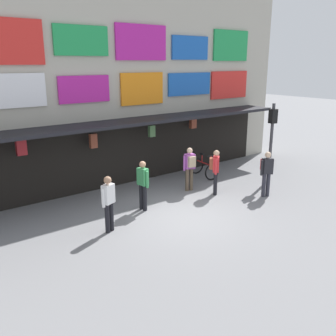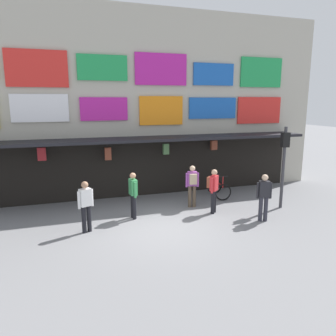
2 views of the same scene
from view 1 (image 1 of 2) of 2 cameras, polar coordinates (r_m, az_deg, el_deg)
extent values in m
plane|color=slate|center=(12.01, 2.05, -7.39)|extent=(80.00, 80.00, 0.00)
cube|color=#B2AD9E|center=(14.87, -9.46, 12.84)|extent=(18.00, 1.20, 8.00)
cube|color=black|center=(13.89, -6.62, 6.93)|extent=(15.30, 1.40, 0.12)
cube|color=red|center=(12.88, -23.54, 17.40)|extent=(2.26, 0.08, 1.38)
cube|color=green|center=(13.73, -13.14, 18.52)|extent=(2.00, 0.08, 1.01)
cube|color=#B71E93|center=(14.95, -4.10, 18.67)|extent=(2.28, 0.08, 1.31)
cube|color=blue|center=(16.43, 3.43, 17.92)|extent=(1.95, 0.08, 0.96)
cube|color=green|center=(18.14, 9.62, 18.02)|extent=(2.17, 0.08, 1.34)
cube|color=white|center=(12.90, -22.80, 10.85)|extent=(2.13, 0.08, 1.07)
cube|color=#B71E93|center=(13.75, -12.70, 11.72)|extent=(1.93, 0.08, 0.94)
cube|color=orange|center=(14.97, -3.97, 12.04)|extent=(1.95, 0.08, 1.23)
cube|color=blue|center=(16.45, 3.34, 12.74)|extent=(2.32, 0.08, 0.94)
cube|color=red|center=(18.16, 9.36, 12.49)|extent=(2.32, 0.08, 1.24)
cylinder|color=black|center=(12.63, -21.74, 4.38)|extent=(0.02, 0.02, 0.14)
cube|color=maroon|center=(12.69, -21.59, 2.96)|extent=(0.31, 0.19, 0.50)
cylinder|color=black|center=(13.58, -11.48, 5.70)|extent=(0.02, 0.02, 0.26)
cube|color=brown|center=(13.66, -11.39, 4.11)|extent=(0.26, 0.15, 0.52)
cylinder|color=black|center=(14.66, -2.53, 6.89)|extent=(0.02, 0.02, 0.19)
cube|color=#477042|center=(14.71, -2.52, 5.67)|extent=(0.25, 0.15, 0.45)
cylinder|color=black|center=(16.32, 3.87, 7.86)|extent=(0.02, 0.02, 0.15)
cube|color=brown|center=(16.36, 3.85, 6.86)|extent=(0.29, 0.17, 0.43)
cube|color=black|center=(14.74, -7.82, 2.05)|extent=(15.30, 0.04, 2.50)
cylinder|color=#38383D|center=(15.52, 15.51, 3.65)|extent=(0.12, 0.12, 3.20)
cube|color=black|center=(15.34, 15.82, 7.67)|extent=(0.31, 0.28, 0.56)
sphere|color=red|center=(15.41, 15.51, 8.21)|extent=(0.15, 0.15, 0.15)
sphere|color=black|center=(15.45, 15.44, 7.26)|extent=(0.15, 0.15, 0.15)
torus|color=black|center=(15.52, 6.76, -0.60)|extent=(0.72, 0.14, 0.72)
torus|color=black|center=(16.37, 4.42, 0.34)|extent=(0.72, 0.14, 0.72)
cylinder|color=#B21E1E|center=(15.88, 5.58, 0.75)|extent=(0.16, 0.99, 0.05)
cylinder|color=#B21E1E|center=(15.96, 5.25, 1.48)|extent=(0.04, 0.04, 0.35)
cube|color=black|center=(15.91, 5.26, 2.14)|extent=(0.12, 0.21, 0.06)
cylinder|color=#B21E1E|center=(15.47, 6.63, 0.97)|extent=(0.04, 0.04, 0.50)
cylinder|color=black|center=(15.41, 6.66, 1.87)|extent=(0.44, 0.09, 0.04)
cylinder|color=black|center=(13.99, 7.29, -2.15)|extent=(0.14, 0.14, 0.88)
cylinder|color=black|center=(13.82, 7.27, -2.38)|extent=(0.14, 0.14, 0.88)
cube|color=red|center=(13.70, 7.38, 0.60)|extent=(0.41, 0.41, 0.56)
sphere|color=tan|center=(13.59, 7.45, 2.27)|extent=(0.22, 0.22, 0.22)
cylinder|color=red|center=(13.92, 7.39, 0.64)|extent=(0.09, 0.09, 0.56)
cylinder|color=red|center=(13.50, 7.36, 0.15)|extent=(0.09, 0.09, 0.56)
cube|color=brown|center=(13.69, 6.72, 0.71)|extent=(0.31, 0.31, 0.40)
cylinder|color=black|center=(10.89, -9.29, -7.64)|extent=(0.14, 0.14, 0.88)
cylinder|color=black|center=(11.01, -8.70, -7.33)|extent=(0.14, 0.14, 0.88)
cube|color=white|center=(10.69, -9.16, -3.94)|extent=(0.42, 0.34, 0.56)
sphere|color=#A87A5B|center=(10.55, -9.26, -1.85)|extent=(0.22, 0.22, 0.22)
cylinder|color=white|center=(10.54, -9.90, -4.54)|extent=(0.09, 0.09, 0.56)
cylinder|color=white|center=(10.86, -8.43, -3.85)|extent=(0.09, 0.09, 0.56)
cylinder|color=brown|center=(14.16, 2.95, -1.81)|extent=(0.14, 0.14, 0.88)
cylinder|color=brown|center=(14.24, 3.58, -1.71)|extent=(0.14, 0.14, 0.88)
cube|color=#9E4CA8|center=(14.00, 3.32, 1.05)|extent=(0.39, 0.28, 0.56)
sphere|color=beige|center=(13.90, 3.34, 2.68)|extent=(0.22, 0.22, 0.22)
cylinder|color=#9E4CA8|center=(13.90, 2.53, 0.74)|extent=(0.09, 0.09, 0.56)
cylinder|color=#9E4CA8|center=(14.12, 4.08, 0.95)|extent=(0.09, 0.09, 0.56)
cube|color=tan|center=(13.86, 3.65, 0.97)|extent=(0.30, 0.21, 0.40)
cylinder|color=#2D2D38|center=(14.07, 15.08, -2.48)|extent=(0.14, 0.14, 0.88)
cylinder|color=#2D2D38|center=(13.97, 14.47, -2.57)|extent=(0.14, 0.14, 0.88)
cube|color=#232328|center=(13.81, 14.98, 0.31)|extent=(0.41, 0.32, 0.56)
sphere|color=beige|center=(13.71, 15.11, 1.96)|extent=(0.22, 0.22, 0.22)
cylinder|color=#232328|center=(13.95, 15.72, 0.19)|extent=(0.09, 0.09, 0.56)
cylinder|color=#232328|center=(13.71, 14.21, 0.03)|extent=(0.09, 0.09, 0.56)
cube|color=maroon|center=(13.93, 14.63, 0.56)|extent=(0.32, 0.24, 0.40)
cylinder|color=black|center=(12.44, -4.11, -4.40)|extent=(0.14, 0.14, 0.88)
cylinder|color=black|center=(12.31, -3.57, -4.61)|extent=(0.14, 0.14, 0.88)
cube|color=#388E51|center=(12.14, -3.90, -1.32)|extent=(0.26, 0.38, 0.56)
sphere|color=#A87A5B|center=(12.02, -3.94, 0.55)|extent=(0.22, 0.22, 0.22)
cylinder|color=#388E51|center=(12.31, -4.57, -1.32)|extent=(0.09, 0.09, 0.56)
cylinder|color=#388E51|center=(12.00, -3.21, -1.77)|extent=(0.09, 0.09, 0.56)
camera|label=2|loc=(4.39, 67.91, -2.56)|focal=34.65mm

